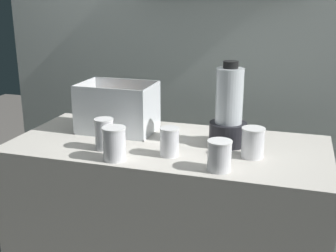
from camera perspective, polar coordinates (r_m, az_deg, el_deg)
The scene contains 9 objects.
counter at distance 2.09m, azimuth 0.00°, elevation -14.01°, with size 1.40×0.64×0.90m, color beige.
back_wall_unit at distance 2.55m, azimuth 5.15°, elevation 10.96°, with size 2.60×0.24×2.50m.
carrot_display_bin at distance 2.07m, azimuth -6.60°, elevation 1.37°, with size 0.35×0.25×0.23m.
blender_pitcher at distance 1.86m, azimuth 8.12°, elevation 1.78°, with size 0.16×0.16×0.37m.
juice_cup_carrot_far_left at distance 1.83m, azimuth -8.49°, elevation -1.31°, with size 0.08×0.08×0.13m.
juice_cup_carrot_left at distance 1.71m, azimuth -7.17°, elevation -2.60°, with size 0.10×0.10×0.13m.
juice_cup_pomegranate_middle at distance 1.74m, azimuth 0.21°, elevation -2.28°, with size 0.08×0.08×0.12m.
juice_cup_carrot_right at distance 1.61m, azimuth 6.88°, elevation -4.14°, with size 0.09×0.09×0.12m.
juice_cup_orange_far_right at distance 1.76m, azimuth 11.25°, elevation -2.43°, with size 0.10×0.10×0.12m.
Camera 1 is at (0.53, -1.72, 1.53)m, focal length 45.62 mm.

